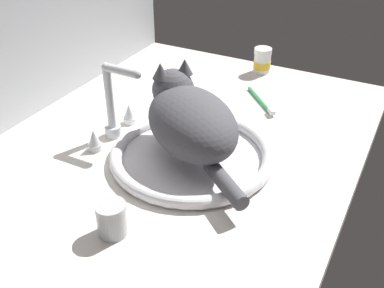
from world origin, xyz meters
TOP-DOWN VIEW (x-y plane):
  - countertop at (0.00, 0.00)cm, footprint 111.21×80.99cm
  - backsplash_wall at (0.00, 41.70)cm, footprint 111.21×2.40cm
  - sink_basin at (-3.76, -5.79)cm, footprint 36.89×36.89cm
  - faucet at (-3.76, 15.01)cm, footprint 17.38×11.18cm
  - cat at (-2.63, -4.38)cm, footprint 30.76×34.79cm
  - metal_jar at (-31.38, -4.12)cm, footprint 5.59×5.59cm
  - pill_bottle at (48.79, -2.71)cm, footprint 5.39×5.39cm
  - toothbrush at (28.88, -10.11)cm, footprint 13.23×12.47cm

SIDE VIEW (x-z plane):
  - countertop at x=0.00cm, z-range 0.00..3.00cm
  - toothbrush at x=28.88cm, z-range 2.77..4.47cm
  - sink_basin at x=-3.76cm, z-range 2.84..5.64cm
  - metal_jar at x=-31.38cm, z-range 3.02..9.53cm
  - pill_bottle at x=48.79cm, z-range 2.72..10.53cm
  - faucet at x=-3.76cm, z-range 0.94..19.92cm
  - cat at x=-2.63cm, z-range 4.39..21.09cm
  - backsplash_wall at x=0.00cm, z-range 0.00..43.39cm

